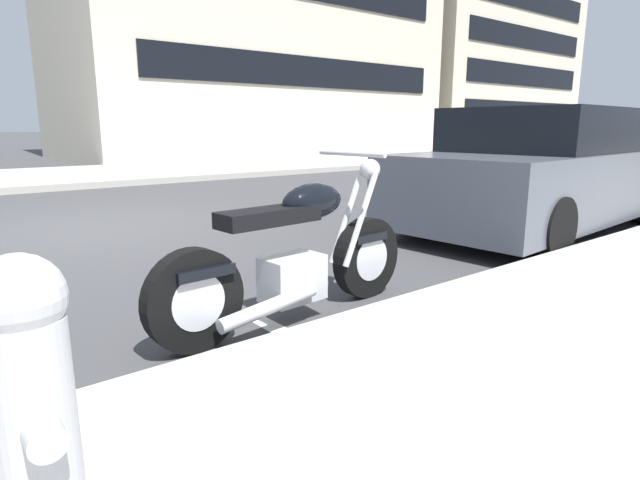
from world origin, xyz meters
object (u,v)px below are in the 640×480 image
car_opposite_curb (531,141)px  fire_hydrant (31,388)px  parked_motorcycle (295,258)px  parked_car_behind_motorcycle (539,174)px

car_opposite_curb → fire_hydrant: 21.06m
parked_motorcycle → parked_car_behind_motorcycle: size_ratio=0.46×
fire_hydrant → car_opposite_curb: bearing=26.2°
parked_motorcycle → parked_car_behind_motorcycle: parked_car_behind_motorcycle is taller
parked_motorcycle → fire_hydrant: size_ratio=2.55×
car_opposite_curb → fire_hydrant: size_ratio=5.43×
parked_motorcycle → car_opposite_curb: car_opposite_curb is taller
parked_car_behind_motorcycle → car_opposite_curb: 14.92m
parked_motorcycle → fire_hydrant: bearing=-150.1°
parked_car_behind_motorcycle → parked_motorcycle: bearing=-174.6°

